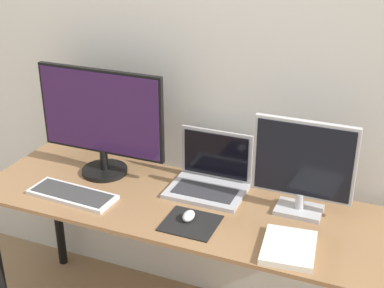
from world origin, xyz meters
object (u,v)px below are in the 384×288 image
at_px(monitor_left, 101,119).
at_px(book, 289,248).
at_px(keyboard, 72,194).
at_px(mouse, 189,216).
at_px(laptop, 210,176).
at_px(monitor_right, 303,166).

xyz_separation_m(monitor_left, book, (0.93, -0.28, -0.25)).
distance_m(monitor_left, keyboard, 0.36).
relative_size(mouse, book, 0.28).
relative_size(keyboard, mouse, 5.47).
bearing_deg(keyboard, laptop, 29.31).
relative_size(monitor_left, mouse, 8.42).
bearing_deg(keyboard, book, -1.74).
bearing_deg(book, keyboard, 178.26).
relative_size(keyboard, book, 1.56).
height_order(monitor_left, book, monitor_left).
distance_m(monitor_left, mouse, 0.62).
xyz_separation_m(monitor_left, mouse, (0.52, -0.23, -0.24)).
distance_m(monitor_left, book, 1.01).
height_order(keyboard, mouse, mouse).
distance_m(mouse, book, 0.41).
relative_size(monitor_right, keyboard, 1.02).
bearing_deg(book, laptop, 142.90).
xyz_separation_m(monitor_right, book, (0.02, -0.28, -0.20)).
relative_size(monitor_left, book, 2.39).
relative_size(monitor_left, keyboard, 1.54).
bearing_deg(laptop, keyboard, -150.69).
height_order(monitor_right, mouse, monitor_right).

